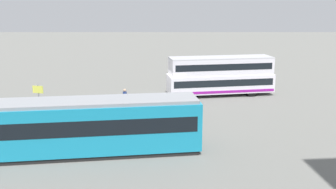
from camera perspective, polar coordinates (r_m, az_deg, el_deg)
name	(u,v)px	position (r m, az deg, el deg)	size (l,w,h in m)	color
ground_plane	(171,97)	(36.13, 0.52, -0.44)	(160.00, 160.00, 0.00)	slate
double_decker_bus	(220,76)	(37.05, 7.78, 2.78)	(10.35, 4.26, 3.69)	silver
tram_yellow	(75,126)	(23.06, -13.58, -4.63)	(14.76, 4.56, 3.28)	teal
pedestrian_near_railing	(125,98)	(31.96, -6.41, -0.47)	(0.43, 0.43, 1.79)	#4C3F2D
pedestrian_crossing	(170,107)	(29.54, 0.26, -1.83)	(0.43, 0.43, 1.58)	#4C3F2D
pedestrian_railing	(102,103)	(31.69, -9.71, -1.26)	(9.38, 1.30, 1.08)	gray
info_sign	(38,93)	(32.94, -18.69, 0.17)	(0.92, 0.25, 2.25)	slate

